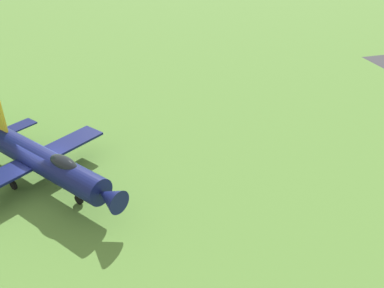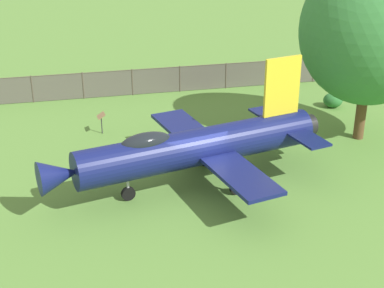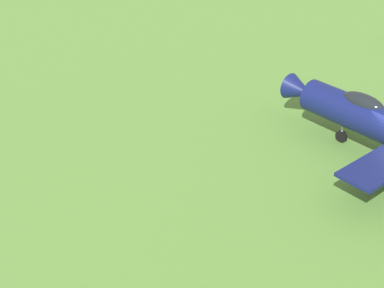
# 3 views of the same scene
# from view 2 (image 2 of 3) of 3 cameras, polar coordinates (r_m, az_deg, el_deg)

# --- Properties ---
(ground_plane) EXTENTS (200.00, 200.00, 0.00)m
(ground_plane) POSITION_cam_2_polar(r_m,az_deg,el_deg) (25.56, 0.61, -3.98)
(ground_plane) COLOR #568438
(display_jet) EXTENTS (11.90, 9.16, 5.29)m
(display_jet) POSITION_cam_2_polar(r_m,az_deg,el_deg) (24.59, -0.12, -0.36)
(display_jet) COLOR #111951
(display_jet) RESTS_ON ground_plane
(shade_tree) EXTENTS (7.02, 6.02, 9.43)m
(shade_tree) POSITION_cam_2_polar(r_m,az_deg,el_deg) (29.61, 17.42, 10.72)
(shade_tree) COLOR brown
(shade_tree) RESTS_ON ground_plane
(perimeter_fence) EXTENTS (28.73, 10.06, 1.69)m
(perimeter_fence) POSITION_cam_2_polar(r_m,az_deg,el_deg) (36.66, -1.22, 6.56)
(perimeter_fence) COLOR #4C4238
(perimeter_fence) RESTS_ON ground_plane
(shrub_near_fence) EXTENTS (1.14, 0.98, 0.87)m
(shrub_near_fence) POSITION_cam_2_polar(r_m,az_deg,el_deg) (35.15, 13.82, 4.24)
(shrub_near_fence) COLOR #2D7033
(shrub_near_fence) RESTS_ON ground_plane
(info_plaque) EXTENTS (0.61, 0.71, 1.14)m
(info_plaque) POSITION_cam_2_polar(r_m,az_deg,el_deg) (30.71, -9.00, 2.53)
(info_plaque) COLOR #333333
(info_plaque) RESTS_ON ground_plane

